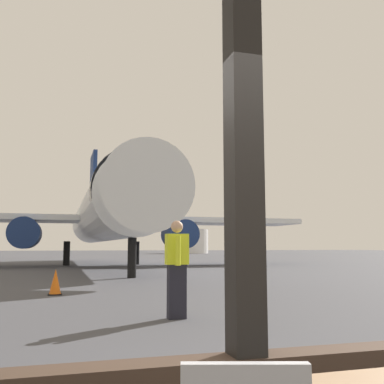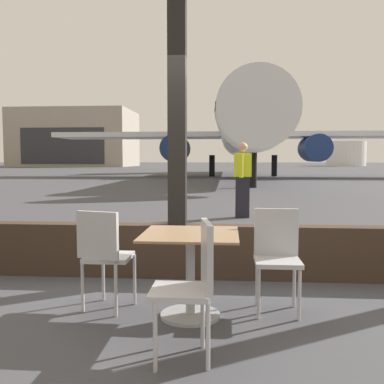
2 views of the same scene
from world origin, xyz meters
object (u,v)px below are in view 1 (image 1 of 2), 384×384
airplane (106,215)px  ground_crew_worker (177,267)px  fuel_storage_tank (189,241)px  traffic_cone (55,282)px

airplane → ground_crew_worker: size_ratio=17.54×
fuel_storage_tank → traffic_cone: bearing=-108.9°
traffic_cone → fuel_storage_tank: size_ratio=0.10×
traffic_cone → fuel_storage_tank: (23.73, 69.39, 1.94)m
ground_crew_worker → fuel_storage_tank: fuel_storage_tank is taller
airplane → fuel_storage_tank: (20.79, 51.98, -1.11)m
ground_crew_worker → traffic_cone: ground_crew_worker is taller
airplane → fuel_storage_tank: size_ratio=4.27×
airplane → ground_crew_worker: (-0.84, -22.12, -2.48)m
fuel_storage_tank → ground_crew_worker: bearing=-106.3°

